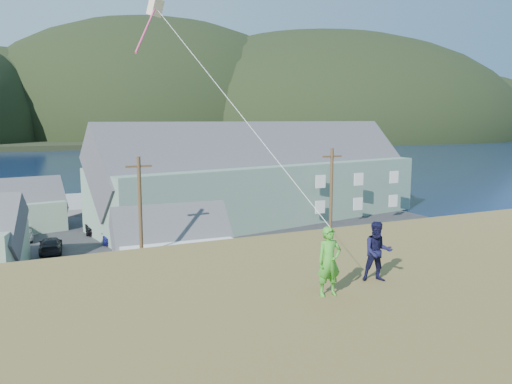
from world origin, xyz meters
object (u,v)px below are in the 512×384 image
Objects in this scene: kite_flyer_green at (329,261)px; shed_white at (172,246)px; lodge at (265,175)px; kite_flyer_navy at (378,252)px; shed_palegreen_far at (12,208)px; wharf at (37,207)px.

shed_white is at bearing 89.47° from kite_flyer_green.
lodge reaches higher than kite_flyer_navy.
kite_flyer_navy is at bearing -122.18° from lodge.
kite_flyer_green reaches higher than kite_flyer_navy.
lodge is 4.72× the size of shed_white.
kite_flyer_green is at bearing -93.29° from shed_white.
kite_flyer_green is at bearing -143.50° from kite_flyer_navy.
kite_flyer_green is at bearing -124.13° from lodge.
kite_flyer_navy is at bearing -86.41° from shed_palegreen_far.
shed_palegreen_far is 6.21× the size of kite_flyer_green.
kite_flyer_navy is (-16.21, -40.60, 2.78)m from lodge.
kite_flyer_navy is at bearing 17.91° from kite_flyer_green.
lodge reaches higher than kite_flyer_green.
kite_flyer_navy is (1.80, 0.40, -0.05)m from kite_flyer_green.
shed_palegreen_far is (-10.80, 22.04, 0.05)m from shed_white.
lodge is 43.80m from kite_flyer_navy.
kite_flyer_green is (8.30, -46.17, 5.48)m from shed_palegreen_far.
wharf is at bearing 70.20° from shed_palegreen_far.
lodge reaches higher than shed_palegreen_far.
lodge is 44.87m from kite_flyer_green.
lodge is 26.94m from shed_palegreen_far.
kite_flyer_green is at bearing -88.66° from shed_palegreen_far.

